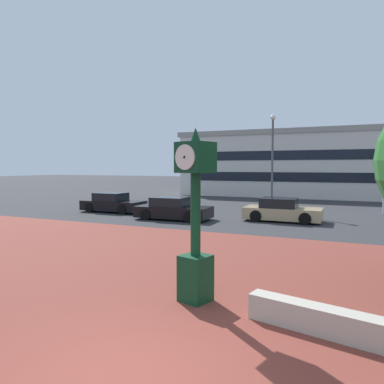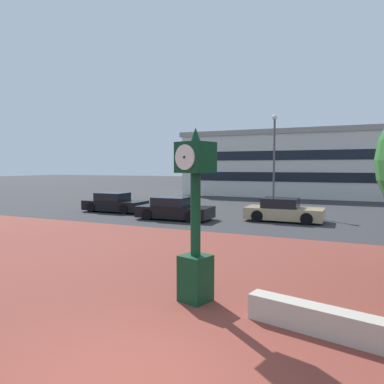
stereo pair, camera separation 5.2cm
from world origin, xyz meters
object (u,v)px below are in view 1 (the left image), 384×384
at_px(car_street_near, 173,209).
at_px(civic_building, 317,164).
at_px(car_street_distant, 113,203).
at_px(street_lamp_post, 272,152).
at_px(street_clock, 196,220).
at_px(car_street_mid, 282,211).

bearing_deg(car_street_near, civic_building, 163.06).
relative_size(car_street_distant, civic_building, 0.15).
bearing_deg(civic_building, street_lamp_post, -95.53).
bearing_deg(car_street_near, car_street_distant, -107.22).
bearing_deg(car_street_near, street_clock, 27.46).
xyz_separation_m(street_clock, street_lamp_post, (-1.78, 17.23, 2.15)).
height_order(car_street_distant, street_lamp_post, street_lamp_post).
relative_size(car_street_mid, street_lamp_post, 0.64).
xyz_separation_m(car_street_near, car_street_distant, (-5.26, 1.46, -0.00)).
relative_size(car_street_distant, street_lamp_post, 0.65).
distance_m(car_street_near, civic_building, 22.92).
height_order(street_clock, street_lamp_post, street_lamp_post).
bearing_deg(street_lamp_post, car_street_near, -125.87).
distance_m(car_street_mid, civic_building, 20.29).
xyz_separation_m(street_clock, civic_building, (-0.24, 33.06, 1.50)).
height_order(street_clock, car_street_mid, street_clock).
relative_size(car_street_near, car_street_distant, 1.02).
height_order(street_clock, car_street_distant, street_clock).
height_order(car_street_mid, civic_building, civic_building).
bearing_deg(street_clock, street_lamp_post, 112.62).
xyz_separation_m(car_street_mid, car_street_distant, (-11.11, -0.40, -0.00)).
xyz_separation_m(car_street_mid, civic_building, (0.11, 20.10, 2.77)).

